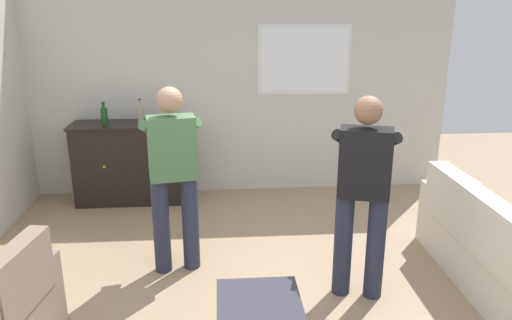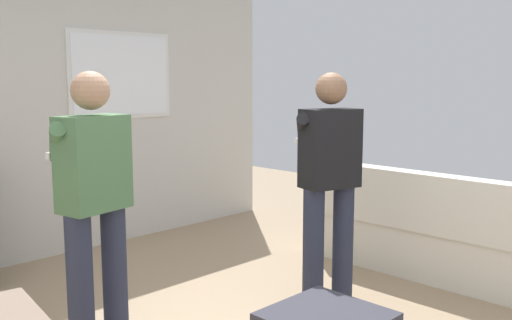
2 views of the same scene
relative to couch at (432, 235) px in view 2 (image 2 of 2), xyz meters
name	(u,v)px [view 2 (image 2 of 2)]	position (x,y,z in m)	size (l,w,h in m)	color
wall_back_with_window	(48,104)	(-1.92, 2.82, 1.06)	(5.20, 0.15, 2.80)	beige
couch	(432,235)	(0.00, 0.00, 0.00)	(0.57, 2.41, 0.89)	silver
person_standing_left	(93,200)	(-2.65, 0.77, 0.59)	(0.55, 0.51, 1.68)	#282D42
person_standing_right	(329,179)	(-1.12, 0.23, 0.59)	(0.54, 0.52, 1.68)	#282D42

